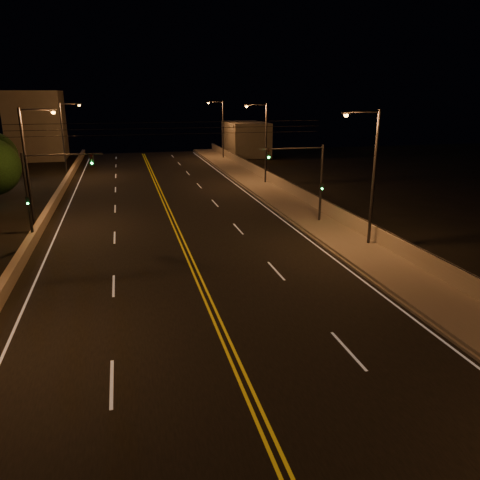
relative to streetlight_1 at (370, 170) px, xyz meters
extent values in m
cube|color=black|center=(-11.51, -2.22, -5.10)|extent=(18.00, 120.00, 0.02)
cube|color=slate|center=(-0.71, -2.22, -4.96)|extent=(3.60, 120.00, 0.30)
cube|color=slate|center=(-2.58, -2.22, -5.03)|extent=(0.14, 120.00, 0.15)
cube|color=#A29787|center=(0.94, -2.22, -4.31)|extent=(0.30, 120.00, 1.00)
cube|color=#A29787|center=(-21.31, -2.22, -4.71)|extent=(0.45, 120.00, 0.79)
cube|color=gray|center=(4.99, 49.55, -2.41)|extent=(6.00, 10.00, 5.40)
cube|color=gray|center=(-27.51, 52.83, 0.03)|extent=(8.00, 8.00, 10.27)
cylinder|color=black|center=(0.94, -2.22, -3.78)|extent=(0.06, 120.00, 0.06)
cube|color=silver|center=(-20.11, -2.22, -5.09)|extent=(0.12, 116.00, 0.00)
cube|color=silver|center=(-2.91, -2.22, -5.09)|extent=(0.12, 116.00, 0.00)
cube|color=gold|center=(-11.66, -2.22, -5.09)|extent=(0.12, 116.00, 0.00)
cube|color=gold|center=(-11.36, -2.22, -5.09)|extent=(0.12, 116.00, 0.00)
cube|color=silver|center=(-16.01, -11.72, -5.09)|extent=(0.12, 3.00, 0.00)
cube|color=silver|center=(-16.01, -2.72, -5.09)|extent=(0.12, 3.00, 0.00)
cube|color=silver|center=(-16.01, 6.28, -5.09)|extent=(0.12, 3.00, 0.00)
cube|color=silver|center=(-16.01, 15.28, -5.09)|extent=(0.12, 3.00, 0.00)
cube|color=silver|center=(-16.01, 24.28, -5.09)|extent=(0.12, 3.00, 0.00)
cube|color=silver|center=(-16.01, 33.28, -5.09)|extent=(0.12, 3.00, 0.00)
cube|color=silver|center=(-16.01, 42.28, -5.09)|extent=(0.12, 3.00, 0.00)
cube|color=silver|center=(-16.01, 51.28, -5.09)|extent=(0.12, 3.00, 0.00)
cube|color=silver|center=(-7.01, -11.72, -5.09)|extent=(0.12, 3.00, 0.00)
cube|color=silver|center=(-7.01, -2.72, -5.09)|extent=(0.12, 3.00, 0.00)
cube|color=silver|center=(-7.01, 6.28, -5.09)|extent=(0.12, 3.00, 0.00)
cube|color=silver|center=(-7.01, 15.28, -5.09)|extent=(0.12, 3.00, 0.00)
cube|color=silver|center=(-7.01, 24.28, -5.09)|extent=(0.12, 3.00, 0.00)
cube|color=silver|center=(-7.01, 33.28, -5.09)|extent=(0.12, 3.00, 0.00)
cube|color=silver|center=(-7.01, 42.28, -5.09)|extent=(0.12, 3.00, 0.00)
cube|color=silver|center=(-7.01, 51.28, -5.09)|extent=(0.12, 3.00, 0.00)
cylinder|color=#2D2D33|center=(0.29, 0.00, -0.70)|extent=(0.20, 0.20, 8.81)
cylinder|color=#2D2D33|center=(-0.81, 0.00, 3.55)|extent=(2.20, 0.12, 0.12)
cube|color=#2D2D33|center=(-1.91, 0.00, 3.48)|extent=(0.50, 0.25, 0.14)
sphere|color=#FF9E2D|center=(-1.91, 0.00, 3.38)|extent=(0.28, 0.28, 0.28)
cylinder|color=#2D2D33|center=(0.29, 23.16, -0.70)|extent=(0.20, 0.20, 8.81)
cylinder|color=#2D2D33|center=(-0.81, 23.16, 3.55)|extent=(2.20, 0.12, 0.12)
cube|color=#2D2D33|center=(-1.91, 23.16, 3.48)|extent=(0.50, 0.25, 0.14)
sphere|color=#FF9E2D|center=(-1.91, 23.16, 3.38)|extent=(0.28, 0.28, 0.28)
cylinder|color=#2D2D33|center=(0.29, 45.51, -0.70)|extent=(0.20, 0.20, 8.81)
cylinder|color=#2D2D33|center=(-0.81, 45.51, 3.55)|extent=(2.20, 0.12, 0.12)
cube|color=#2D2D33|center=(-1.91, 45.51, 3.48)|extent=(0.50, 0.25, 0.14)
sphere|color=#FF9E2D|center=(-1.91, 45.51, 3.38)|extent=(0.28, 0.28, 0.28)
cylinder|color=#2D2D33|center=(-21.71, 9.39, -0.70)|extent=(0.20, 0.20, 8.81)
cylinder|color=#2D2D33|center=(-20.61, 9.39, 3.55)|extent=(2.20, 0.12, 0.12)
cube|color=#2D2D33|center=(-19.51, 9.39, 3.48)|extent=(0.50, 0.25, 0.14)
sphere|color=#FF9E2D|center=(-19.51, 9.39, 3.38)|extent=(0.28, 0.28, 0.28)
cylinder|color=#2D2D33|center=(-21.71, 33.48, -0.70)|extent=(0.20, 0.20, 8.81)
cylinder|color=#2D2D33|center=(-20.61, 33.48, 3.55)|extent=(2.20, 0.12, 0.12)
cube|color=#2D2D33|center=(-19.51, 33.48, 3.48)|extent=(0.50, 0.25, 0.14)
sphere|color=#FF9E2D|center=(-19.51, 33.48, 3.38)|extent=(0.28, 0.28, 0.28)
cylinder|color=#2D2D33|center=(-0.51, 6.24, -2.06)|extent=(0.18, 0.18, 6.09)
cylinder|color=#2D2D33|center=(-3.01, 6.24, 0.79)|extent=(5.00, 0.10, 0.10)
cube|color=black|center=(-4.76, 6.24, 0.44)|extent=(0.28, 0.18, 0.80)
sphere|color=#19FF4C|center=(-4.76, 6.13, 0.19)|extent=(0.14, 0.14, 0.14)
cube|color=black|center=(-0.51, 6.09, -2.11)|extent=(0.22, 0.14, 0.55)
cylinder|color=#2D2D33|center=(-21.31, 6.24, -2.06)|extent=(0.18, 0.18, 6.09)
cylinder|color=#2D2D33|center=(-18.81, 6.24, 0.79)|extent=(5.00, 0.10, 0.10)
cube|color=black|center=(-17.06, 6.24, 0.44)|extent=(0.28, 0.18, 0.80)
sphere|color=#19FF4C|center=(-17.06, 6.13, 0.19)|extent=(0.14, 0.14, 0.14)
cube|color=black|center=(-21.31, 6.09, -2.11)|extent=(0.22, 0.14, 0.55)
cylinder|color=black|center=(-11.51, 7.28, 1.89)|extent=(22.00, 0.03, 0.03)
cylinder|color=black|center=(-11.51, 7.28, 2.29)|extent=(22.00, 0.03, 0.03)
cylinder|color=black|center=(-11.51, 7.28, 2.69)|extent=(22.00, 0.03, 0.03)
camera|label=1|loc=(-15.10, -26.45, 4.51)|focal=35.00mm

